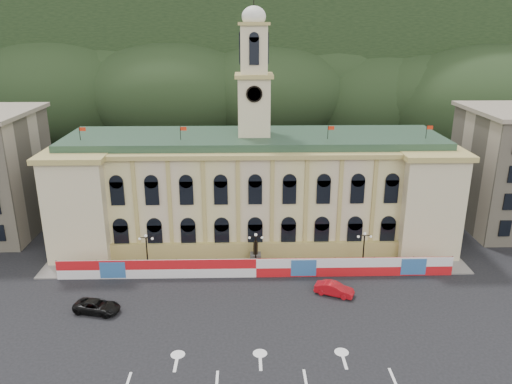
{
  "coord_description": "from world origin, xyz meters",
  "views": [
    {
      "loc": [
        -1.36,
        -41.5,
        30.52
      ],
      "look_at": [
        0.05,
        18.0,
        10.38
      ],
      "focal_mm": 35.0,
      "sensor_mm": 36.0,
      "label": 1
    }
  ],
  "objects_px": {
    "statue": "(256,258)",
    "black_suv": "(97,306)",
    "lamp_center": "(256,248)",
    "red_sedan": "(334,289)"
  },
  "relations": [
    {
      "from": "statue",
      "to": "black_suv",
      "type": "xyz_separation_m",
      "value": [
        -17.89,
        -10.71,
        -0.47
      ]
    },
    {
      "from": "lamp_center",
      "to": "black_suv",
      "type": "distance_m",
      "value": 20.49
    },
    {
      "from": "red_sedan",
      "to": "black_suv",
      "type": "distance_m",
      "value": 27.19
    },
    {
      "from": "statue",
      "to": "red_sedan",
      "type": "xyz_separation_m",
      "value": [
        9.13,
        -7.61,
        -0.43
      ]
    },
    {
      "from": "red_sedan",
      "to": "black_suv",
      "type": "height_order",
      "value": "red_sedan"
    },
    {
      "from": "statue",
      "to": "lamp_center",
      "type": "relative_size",
      "value": 0.72
    },
    {
      "from": "statue",
      "to": "red_sedan",
      "type": "bearing_deg",
      "value": -39.82
    },
    {
      "from": "lamp_center",
      "to": "black_suv",
      "type": "xyz_separation_m",
      "value": [
        -17.89,
        -9.71,
        -2.36
      ]
    },
    {
      "from": "lamp_center",
      "to": "black_suv",
      "type": "relative_size",
      "value": 0.92
    },
    {
      "from": "red_sedan",
      "to": "statue",
      "type": "bearing_deg",
      "value": 73.94
    }
  ]
}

